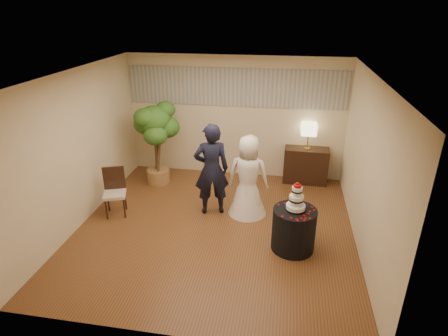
% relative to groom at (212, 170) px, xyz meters
% --- Properties ---
extents(floor, '(5.00, 5.00, 0.00)m').
position_rel_groom_xyz_m(floor, '(0.17, -0.58, -0.91)').
color(floor, brown).
rests_on(floor, ground).
extents(ceiling, '(5.00, 5.00, 0.00)m').
position_rel_groom_xyz_m(ceiling, '(0.17, -0.58, 1.89)').
color(ceiling, white).
rests_on(ceiling, wall_back).
extents(wall_back, '(5.00, 0.06, 2.80)m').
position_rel_groom_xyz_m(wall_back, '(0.17, 1.92, 0.49)').
color(wall_back, beige).
rests_on(wall_back, ground).
extents(wall_front, '(5.00, 0.06, 2.80)m').
position_rel_groom_xyz_m(wall_front, '(0.17, -3.08, 0.49)').
color(wall_front, beige).
rests_on(wall_front, ground).
extents(wall_left, '(0.06, 5.00, 2.80)m').
position_rel_groom_xyz_m(wall_left, '(-2.33, -0.58, 0.49)').
color(wall_left, beige).
rests_on(wall_left, ground).
extents(wall_right, '(0.06, 5.00, 2.80)m').
position_rel_groom_xyz_m(wall_right, '(2.67, -0.58, 0.49)').
color(wall_right, beige).
rests_on(wall_right, ground).
extents(mural_border, '(4.90, 0.02, 0.85)m').
position_rel_groom_xyz_m(mural_border, '(0.17, 1.90, 1.19)').
color(mural_border, '#9C9C92').
rests_on(mural_border, wall_back).
extents(groom, '(0.77, 0.61, 1.83)m').
position_rel_groom_xyz_m(groom, '(0.00, 0.00, 0.00)').
color(groom, black).
rests_on(groom, floor).
extents(bride, '(0.82, 0.79, 1.61)m').
position_rel_groom_xyz_m(bride, '(0.70, 0.08, -0.11)').
color(bride, white).
rests_on(bride, floor).
extents(cake_table, '(0.76, 0.76, 0.74)m').
position_rel_groom_xyz_m(cake_table, '(1.58, -0.96, -0.54)').
color(cake_table, black).
rests_on(cake_table, floor).
extents(wedding_cake, '(0.32, 0.32, 0.50)m').
position_rel_groom_xyz_m(wedding_cake, '(1.58, -0.96, 0.08)').
color(wedding_cake, white).
rests_on(wedding_cake, cake_table).
extents(console, '(0.99, 0.46, 0.82)m').
position_rel_groom_xyz_m(console, '(1.85, 1.71, -0.50)').
color(console, black).
rests_on(console, floor).
extents(table_lamp, '(0.34, 0.34, 0.58)m').
position_rel_groom_xyz_m(table_lamp, '(1.85, 1.71, 0.20)').
color(table_lamp, beige).
rests_on(table_lamp, console).
extents(ficus_tree, '(1.29, 1.29, 1.91)m').
position_rel_groom_xyz_m(ficus_tree, '(-1.48, 1.09, 0.04)').
color(ficus_tree, '#31631F').
rests_on(ficus_tree, floor).
extents(side_chair, '(0.56, 0.57, 0.94)m').
position_rel_groom_xyz_m(side_chair, '(-1.83, -0.41, -0.45)').
color(side_chair, black).
rests_on(side_chair, floor).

